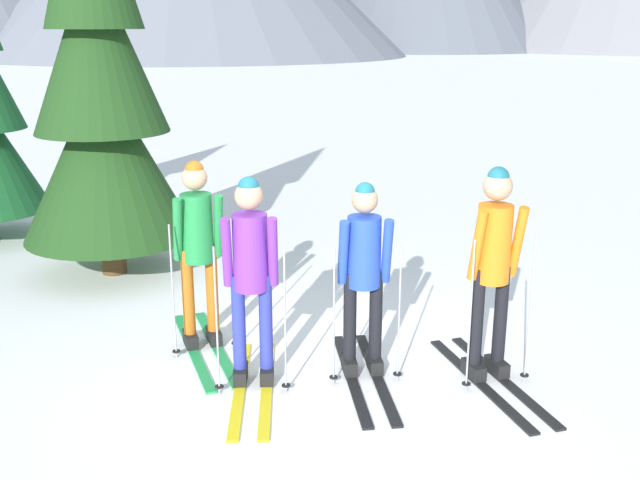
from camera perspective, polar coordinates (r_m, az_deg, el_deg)
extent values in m
plane|color=white|center=(6.53, -0.37, -9.79)|extent=(400.00, 400.00, 0.00)
cube|color=green|center=(6.95, -8.01, -8.19)|extent=(0.54, 1.69, 0.02)
cube|color=green|center=(6.92, -9.81, -8.40)|extent=(0.54, 1.69, 0.02)
cube|color=black|center=(7.01, -8.20, -7.35)|extent=(0.17, 0.28, 0.12)
cylinder|color=#B76019|center=(6.85, -8.35, -3.87)|extent=(0.11, 0.11, 0.83)
cube|color=black|center=(6.98, -9.98, -7.55)|extent=(0.17, 0.28, 0.12)
cylinder|color=#B76019|center=(6.81, -10.17, -4.06)|extent=(0.11, 0.11, 0.83)
cylinder|color=#238C42|center=(6.64, -9.50, 0.93)|extent=(0.28, 0.28, 0.62)
sphere|color=tan|center=(6.54, -9.68, 4.78)|extent=(0.22, 0.22, 0.22)
sphere|color=#B76019|center=(6.53, -9.71, 5.36)|extent=(0.17, 0.17, 0.17)
cylinder|color=#238C42|center=(6.61, -7.88, 1.08)|extent=(0.13, 0.21, 0.59)
cylinder|color=#238C42|center=(6.56, -10.96, 0.80)|extent=(0.13, 0.21, 0.59)
cylinder|color=#A5A5AD|center=(6.68, -6.73, -3.53)|extent=(0.02, 0.02, 1.24)
cylinder|color=black|center=(6.89, -6.58, -7.92)|extent=(0.07, 0.07, 0.01)
cylinder|color=#A5A5AD|center=(6.59, -11.32, -4.02)|extent=(0.02, 0.02, 1.24)
cylinder|color=black|center=(6.81, -11.06, -8.44)|extent=(0.07, 0.07, 0.01)
cube|color=yellow|center=(6.20, -4.14, -11.25)|extent=(0.15, 1.66, 0.02)
cube|color=yellow|center=(6.21, -6.21, -11.25)|extent=(0.15, 1.66, 0.02)
cube|color=black|center=(6.26, -4.13, -10.26)|extent=(0.12, 0.26, 0.12)
cylinder|color=#2D389E|center=(6.07, -4.22, -6.41)|extent=(0.11, 0.11, 0.83)
cube|color=black|center=(6.27, -6.17, -10.26)|extent=(0.12, 0.26, 0.12)
cylinder|color=#2D389E|center=(6.08, -6.30, -6.42)|extent=(0.11, 0.11, 0.83)
cylinder|color=purple|center=(5.87, -5.41, -0.94)|extent=(0.28, 0.28, 0.62)
sphere|color=tan|center=(5.75, -5.53, 3.42)|extent=(0.23, 0.23, 0.23)
sphere|color=#1E6B7A|center=(5.73, -5.55, 4.08)|extent=(0.17, 0.17, 0.17)
cylinder|color=purple|center=(5.80, -3.67, -0.93)|extent=(0.09, 0.20, 0.59)
cylinder|color=purple|center=(5.82, -7.22, -0.97)|extent=(0.09, 0.20, 0.59)
cylinder|color=#A5A5AD|center=(5.87, -2.72, -6.29)|extent=(0.02, 0.02, 1.25)
cylinder|color=black|center=(6.10, -2.65, -11.17)|extent=(0.07, 0.07, 0.01)
cylinder|color=#A5A5AD|center=(5.90, -8.01, -6.31)|extent=(0.02, 0.02, 1.25)
cylinder|color=black|center=(6.13, -7.79, -11.17)|extent=(0.07, 0.07, 0.01)
cube|color=#99661E|center=(6.02, -5.33, -0.17)|extent=(0.27, 0.17, 0.36)
cube|color=black|center=(6.38, 4.40, -10.44)|extent=(0.16, 1.68, 0.02)
cube|color=black|center=(6.34, 2.42, -10.57)|extent=(0.16, 1.68, 0.02)
cube|color=black|center=(6.43, 4.25, -9.49)|extent=(0.12, 0.26, 0.12)
cylinder|color=black|center=(6.26, 4.33, -5.89)|extent=(0.11, 0.11, 0.79)
cube|color=black|center=(6.40, 2.28, -9.61)|extent=(0.12, 0.26, 0.12)
cylinder|color=black|center=(6.22, 2.33, -5.99)|extent=(0.11, 0.11, 0.79)
cylinder|color=blue|center=(6.04, 3.42, -0.91)|extent=(0.28, 0.28, 0.59)
sphere|color=tan|center=(5.93, 3.49, 3.12)|extent=(0.21, 0.21, 0.21)
sphere|color=#1E6B7A|center=(5.91, 3.50, 3.72)|extent=(0.16, 0.16, 0.16)
cylinder|color=blue|center=(6.02, 5.21, -0.87)|extent=(0.09, 0.20, 0.57)
cylinder|color=blue|center=(5.95, 1.82, -0.99)|extent=(0.09, 0.20, 0.57)
cylinder|color=#A5A5AD|center=(6.09, 6.15, -5.77)|extent=(0.02, 0.02, 1.19)
cylinder|color=black|center=(6.31, 6.00, -10.26)|extent=(0.07, 0.07, 0.01)
cylinder|color=#A5A5AD|center=(6.00, 1.08, -6.02)|extent=(0.02, 0.02, 1.19)
cylinder|color=black|center=(6.23, 1.06, -10.57)|extent=(0.07, 0.07, 0.01)
cube|color=#99661E|center=(6.19, 3.16, -0.19)|extent=(0.27, 0.17, 0.36)
cube|color=black|center=(6.50, 13.91, -10.38)|extent=(0.45, 1.69, 0.02)
cube|color=black|center=(6.39, 12.18, -10.71)|extent=(0.45, 1.69, 0.02)
cube|color=black|center=(6.54, 13.52, -9.47)|extent=(0.16, 0.28, 0.12)
cylinder|color=black|center=(6.36, 13.80, -5.65)|extent=(0.11, 0.11, 0.86)
cube|color=black|center=(6.44, 11.79, -9.78)|extent=(0.16, 0.28, 0.12)
cylinder|color=black|center=(6.25, 12.04, -5.91)|extent=(0.11, 0.11, 0.86)
cylinder|color=orange|center=(6.10, 13.30, -0.27)|extent=(0.28, 0.28, 0.64)
sphere|color=tan|center=(5.98, 13.59, 4.07)|extent=(0.23, 0.23, 0.23)
sphere|color=#1E6B7A|center=(5.97, 13.64, 4.73)|extent=(0.17, 0.17, 0.17)
cylinder|color=orange|center=(6.13, 15.05, -0.13)|extent=(0.12, 0.22, 0.61)
cylinder|color=orange|center=(5.96, 12.08, -0.41)|extent=(0.12, 0.22, 0.61)
cylinder|color=#A5A5AD|center=(6.26, 15.95, -5.24)|extent=(0.02, 0.02, 1.29)
cylinder|color=black|center=(6.49, 15.54, -10.04)|extent=(0.07, 0.07, 0.01)
cylinder|color=#A5A5AD|center=(6.00, 11.55, -5.88)|extent=(0.02, 0.02, 1.29)
cylinder|color=black|center=(6.24, 11.24, -10.85)|extent=(0.07, 0.07, 0.01)
cylinder|color=#51381E|center=(9.10, -15.79, 0.32)|extent=(0.29, 0.29, 0.93)
cone|color=#1E4219|center=(8.89, -16.28, 6.38)|extent=(1.98, 1.98, 1.95)
cone|color=#1E4219|center=(8.77, -16.93, 14.34)|extent=(1.51, 1.51, 1.95)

